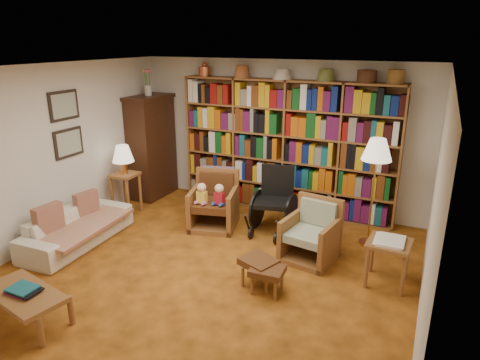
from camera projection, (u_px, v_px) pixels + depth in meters
The scene contains 23 objects.
floor at pixel (208, 269), 5.48m from camera, with size 5.00×5.00×0.00m, color #B8651C.
ceiling at pixel (203, 69), 4.69m from camera, with size 5.00×5.00×0.00m, color white.
wall_back at pixel (278, 136), 7.23m from camera, with size 5.00×5.00×0.00m, color silver.
wall_front at pixel (27, 278), 2.93m from camera, with size 5.00×5.00×0.00m, color silver.
wall_left at pixel (52, 154), 6.08m from camera, with size 5.00×5.00×0.00m, color silver.
wall_right at pixel (434, 211), 4.08m from camera, with size 5.00×5.00×0.00m, color silver.
bookshelf at pixel (286, 143), 7.03m from camera, with size 3.60×0.30×2.42m.
curio_cabinet at pixel (152, 146), 7.80m from camera, with size 0.50×0.95×2.40m.
framed_pictures at pixel (66, 124), 6.22m from camera, with size 0.03×0.52×0.97m.
sofa at pixel (77, 227), 6.10m from camera, with size 0.67×1.71×0.50m, color beige.
sofa_throw at pixel (79, 225), 6.07m from camera, with size 0.81×1.50×0.04m, color beige.
cushion_left at pixel (87, 205), 6.39m from camera, with size 0.12×0.37×0.37m, color maroon.
cushion_right at pixel (49, 222), 5.79m from camera, with size 0.13×0.41×0.41m, color maroon.
side_table_lamp at pixel (125, 185), 7.11m from camera, with size 0.42×0.42×0.70m.
table_lamp at pixel (123, 155), 6.94m from camera, with size 0.35×0.35×0.48m.
armchair_leather at pixel (216, 203), 6.69m from camera, with size 0.87×0.89×0.88m.
armchair_sage at pixel (312, 235), 5.72m from camera, with size 0.75×0.77×0.80m.
wheelchair at pixel (274, 202), 6.45m from camera, with size 0.60×0.81×1.01m.
floor_lamp at pixel (377, 154), 5.76m from camera, with size 0.41×0.41×1.55m.
side_table_papers at pixel (389, 249), 5.03m from camera, with size 0.51×0.51×0.58m.
footstool_a at pixel (259, 264), 5.06m from camera, with size 0.50×0.46×0.34m.
footstool_b at pixel (267, 272), 4.90m from camera, with size 0.39×0.34×0.32m.
coffee_table at pixel (24, 296), 4.33m from camera, with size 1.01×0.65×0.43m.
Camera 1 is at (2.41, -4.21, 2.82)m, focal length 32.00 mm.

